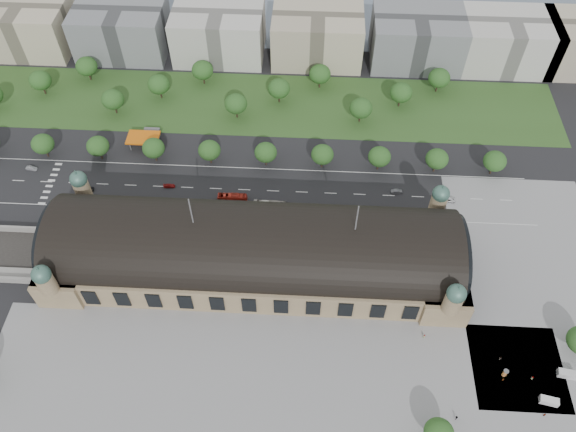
{
  "coord_description": "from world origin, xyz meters",
  "views": [
    {
      "loc": [
        18.51,
        -115.95,
        175.33
      ],
      "look_at": [
        11.57,
        13.69,
        14.0
      ],
      "focal_mm": 35.0,
      "sensor_mm": 36.0,
      "label": 1
    }
  ],
  "objects_px": {
    "parked_car_3": "(166,210)",
    "advertising_column": "(505,373)",
    "traffic_car_4": "(263,208)",
    "van_east": "(566,374)",
    "bus_west": "(232,198)",
    "pedestrian_1": "(503,380)",
    "bus_east": "(327,211)",
    "traffic_car_1": "(31,168)",
    "parked_car_0": "(82,206)",
    "pedestrian_5": "(532,378)",
    "pedestrian_2": "(500,358)",
    "parked_car_4": "(133,211)",
    "pedestrian_4": "(456,418)",
    "parked_car_1": "(113,209)",
    "petrol_station": "(148,136)",
    "parked_car_5": "(160,209)",
    "bus_mid": "(270,205)",
    "van_south": "(548,401)",
    "traffic_car_2": "(87,189)",
    "traffic_car_5": "(397,191)",
    "pedestrian_3": "(544,415)",
    "parked_car_2": "(107,210)",
    "traffic_car_6": "(448,200)",
    "pedestrian_0": "(424,336)",
    "traffic_car_3": "(169,186)"
  },
  "relations": [
    {
      "from": "parked_car_4",
      "to": "pedestrian_3",
      "type": "distance_m",
      "value": 164.29
    },
    {
      "from": "bus_east",
      "to": "parked_car_5",
      "type": "bearing_deg",
      "value": 87.09
    },
    {
      "from": "parked_car_3",
      "to": "pedestrian_5",
      "type": "height_order",
      "value": "parked_car_3"
    },
    {
      "from": "pedestrian_4",
      "to": "parked_car_1",
      "type": "bearing_deg",
      "value": -76.57
    },
    {
      "from": "parked_car_1",
      "to": "van_east",
      "type": "bearing_deg",
      "value": 34.86
    },
    {
      "from": "traffic_car_1",
      "to": "traffic_car_4",
      "type": "bearing_deg",
      "value": -91.81
    },
    {
      "from": "parked_car_3",
      "to": "pedestrian_2",
      "type": "relative_size",
      "value": 2.6
    },
    {
      "from": "advertising_column",
      "to": "pedestrian_2",
      "type": "height_order",
      "value": "advertising_column"
    },
    {
      "from": "petrol_station",
      "to": "pedestrian_1",
      "type": "xyz_separation_m",
      "value": [
        138.06,
        -105.23,
        -2.09
      ]
    },
    {
      "from": "bus_east",
      "to": "traffic_car_2",
      "type": "bearing_deg",
      "value": 81.34
    },
    {
      "from": "parked_car_4",
      "to": "pedestrian_5",
      "type": "xyz_separation_m",
      "value": [
        145.28,
        -62.61,
        -0.0
      ]
    },
    {
      "from": "traffic_car_4",
      "to": "van_east",
      "type": "bearing_deg",
      "value": 52.53
    },
    {
      "from": "traffic_car_6",
      "to": "pedestrian_1",
      "type": "xyz_separation_m",
      "value": [
        8.29,
        -76.37,
        0.05
      ]
    },
    {
      "from": "parked_car_2",
      "to": "parked_car_4",
      "type": "bearing_deg",
      "value": 51.87
    },
    {
      "from": "petrol_station",
      "to": "bus_mid",
      "type": "xyz_separation_m",
      "value": [
        57.38,
        -36.82,
        -1.06
      ]
    },
    {
      "from": "traffic_car_1",
      "to": "pedestrian_1",
      "type": "distance_m",
      "value": 203.1
    },
    {
      "from": "pedestrian_4",
      "to": "pedestrian_3",
      "type": "bearing_deg",
      "value": 139.77
    },
    {
      "from": "parked_car_5",
      "to": "bus_mid",
      "type": "bearing_deg",
      "value": 58.08
    },
    {
      "from": "traffic_car_4",
      "to": "parked_car_5",
      "type": "relative_size",
      "value": 0.78
    },
    {
      "from": "pedestrian_0",
      "to": "parked_car_4",
      "type": "bearing_deg",
      "value": 162.39
    },
    {
      "from": "traffic_car_1",
      "to": "parked_car_2",
      "type": "xyz_separation_m",
      "value": [
        38.28,
        -21.28,
        -0.12
      ]
    },
    {
      "from": "traffic_car_5",
      "to": "van_south",
      "type": "bearing_deg",
      "value": -159.17
    },
    {
      "from": "traffic_car_4",
      "to": "bus_mid",
      "type": "distance_m",
      "value": 3.17
    },
    {
      "from": "parked_car_2",
      "to": "traffic_car_6",
      "type": "bearing_deg",
      "value": 55.49
    },
    {
      "from": "traffic_car_4",
      "to": "pedestrian_0",
      "type": "xyz_separation_m",
      "value": [
        59.61,
        -53.96,
        0.21
      ]
    },
    {
      "from": "pedestrian_5",
      "to": "petrol_station",
      "type": "bearing_deg",
      "value": -135.56
    },
    {
      "from": "parked_car_4",
      "to": "pedestrian_3",
      "type": "relative_size",
      "value": 2.7
    },
    {
      "from": "parked_car_1",
      "to": "parked_car_2",
      "type": "bearing_deg",
      "value": -108.91
    },
    {
      "from": "parked_car_3",
      "to": "bus_west",
      "type": "relative_size",
      "value": 0.39
    },
    {
      "from": "traffic_car_1",
      "to": "parked_car_0",
      "type": "height_order",
      "value": "traffic_car_1"
    },
    {
      "from": "bus_west",
      "to": "parked_car_5",
      "type": "bearing_deg",
      "value": 102.84
    },
    {
      "from": "petrol_station",
      "to": "pedestrian_2",
      "type": "bearing_deg",
      "value": -35.23
    },
    {
      "from": "parked_car_1",
      "to": "traffic_car_1",
      "type": "bearing_deg",
      "value": -151.86
    },
    {
      "from": "traffic_car_1",
      "to": "pedestrian_4",
      "type": "xyz_separation_m",
      "value": [
        167.8,
        -97.97,
        0.18
      ]
    },
    {
      "from": "traffic_car_5",
      "to": "pedestrian_3",
      "type": "relative_size",
      "value": 2.57
    },
    {
      "from": "petrol_station",
      "to": "traffic_car_2",
      "type": "xyz_separation_m",
      "value": [
        -19.34,
        -31.21,
        -2.19
      ]
    },
    {
      "from": "bus_west",
      "to": "pedestrian_3",
      "type": "xyz_separation_m",
      "value": [
        107.09,
        -82.78,
        -0.79
      ]
    },
    {
      "from": "traffic_car_2",
      "to": "bus_east",
      "type": "height_order",
      "value": "bus_east"
    },
    {
      "from": "parked_car_2",
      "to": "pedestrian_4",
      "type": "distance_m",
      "value": 150.51
    },
    {
      "from": "bus_west",
      "to": "pedestrian_4",
      "type": "relative_size",
      "value": 6.26
    },
    {
      "from": "pedestrian_4",
      "to": "traffic_car_6",
      "type": "bearing_deg",
      "value": -140.75
    },
    {
      "from": "parked_car_3",
      "to": "advertising_column",
      "type": "xyz_separation_m",
      "value": [
        123.47,
        -62.96,
        0.84
      ]
    },
    {
      "from": "parked_car_3",
      "to": "pedestrian_2",
      "type": "height_order",
      "value": "pedestrian_2"
    },
    {
      "from": "traffic_car_3",
      "to": "parked_car_0",
      "type": "xyz_separation_m",
      "value": [
        -33.37,
        -12.95,
        0.07
      ]
    },
    {
      "from": "bus_mid",
      "to": "van_south",
      "type": "height_order",
      "value": "bus_mid"
    },
    {
      "from": "traffic_car_1",
      "to": "traffic_car_2",
      "type": "distance_m",
      "value": 29.22
    },
    {
      "from": "bus_mid",
      "to": "parked_car_5",
      "type": "bearing_deg",
      "value": 95.7
    },
    {
      "from": "pedestrian_1",
      "to": "bus_east",
      "type": "bearing_deg",
      "value": 93.36
    },
    {
      "from": "traffic_car_3",
      "to": "pedestrian_0",
      "type": "distance_m",
      "value": 118.29
    },
    {
      "from": "traffic_car_1",
      "to": "bus_mid",
      "type": "relative_size",
      "value": 0.35
    }
  ]
}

